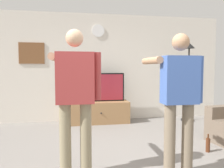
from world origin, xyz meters
The scene contains 9 objects.
back_wall centered at (0.00, 2.95, 1.35)m, with size 6.40×0.10×2.70m, color silver.
tv_stand centered at (-0.08, 2.60, 0.26)m, with size 1.41×0.54×0.52m.
television centered at (-0.08, 2.65, 0.87)m, with size 1.22×0.07×0.69m.
wall_clock centered at (-0.08, 2.89, 2.27)m, with size 0.31×0.31×0.03m, color white.
framed_picture centered at (-1.69, 2.90, 1.70)m, with size 0.59×0.04×0.51m, color brown.
floor_lamp centered at (2.15, 2.43, 1.41)m, with size 0.32×0.32×1.97m.
person_standing_nearer_lamp centered at (-0.70, -0.06, 1.03)m, with size 0.63×0.78×1.80m.
person_standing_nearer_couch centered at (0.56, -0.23, 1.00)m, with size 0.61×0.78×1.76m.
beverage_bottle centered at (1.39, 0.38, 0.12)m, with size 0.07×0.07×0.29m.
Camera 1 is at (-0.73, -2.79, 1.34)m, focal length 35.96 mm.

